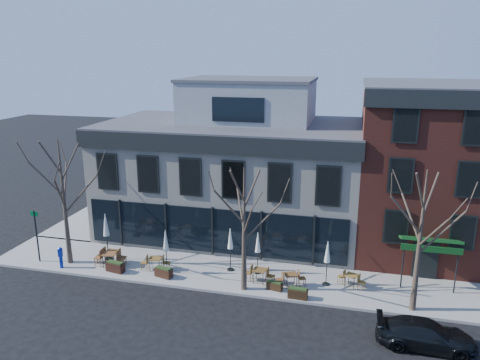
% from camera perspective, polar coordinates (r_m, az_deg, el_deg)
% --- Properties ---
extents(ground, '(120.00, 120.00, 0.00)m').
position_cam_1_polar(ground, '(31.20, -3.28, -9.39)').
color(ground, black).
rests_on(ground, ground).
extents(sidewalk_front, '(33.50, 4.70, 0.15)m').
position_cam_1_polar(sidewalk_front, '(28.56, 1.80, -11.68)').
color(sidewalk_front, gray).
rests_on(sidewalk_front, ground).
extents(sidewalk_side, '(4.50, 12.00, 0.15)m').
position_cam_1_polar(sidewalk_side, '(40.62, -16.11, -3.89)').
color(sidewalk_side, gray).
rests_on(sidewalk_side, ground).
extents(corner_building, '(18.39, 10.39, 11.10)m').
position_cam_1_polar(corner_building, '(34.22, -0.79, 1.28)').
color(corner_building, silver).
rests_on(corner_building, ground).
extents(red_brick_building, '(8.20, 11.78, 11.18)m').
position_cam_1_polar(red_brick_building, '(33.18, 21.31, 1.38)').
color(red_brick_building, maroon).
rests_on(red_brick_building, ground).
extents(tree_corner, '(3.93, 3.98, 7.92)m').
position_cam_1_polar(tree_corner, '(30.56, -20.65, -2.40)').
color(tree_corner, '#382B21').
rests_on(tree_corner, sidewalk_front).
extents(tree_mid, '(3.50, 3.55, 7.04)m').
position_cam_1_polar(tree_mid, '(25.52, 0.52, -5.92)').
color(tree_mid, '#382B21').
rests_on(tree_mid, sidewalk_front).
extents(tree_right, '(3.72, 3.77, 7.48)m').
position_cam_1_polar(tree_right, '(25.09, 21.10, -6.83)').
color(tree_right, '#382B21').
rests_on(tree_right, sidewalk_front).
extents(sign_pole, '(0.50, 0.10, 3.40)m').
position_cam_1_polar(sign_pole, '(32.17, -23.56, -5.93)').
color(sign_pole, black).
rests_on(sign_pole, sidewalk_front).
extents(parked_sedan, '(4.41, 1.80, 1.28)m').
position_cam_1_polar(parked_sedan, '(23.94, 21.72, -17.10)').
color(parked_sedan, black).
rests_on(parked_sedan, ground).
extents(call_box, '(0.28, 0.28, 1.39)m').
position_cam_1_polar(call_box, '(31.16, -21.03, -8.71)').
color(call_box, '#0B2096').
rests_on(call_box, sidewalk_front).
extents(cafe_set_0, '(2.02, 0.88, 1.05)m').
position_cam_1_polar(cafe_set_0, '(30.52, -15.60, -9.14)').
color(cafe_set_0, brown).
rests_on(cafe_set_0, sidewalk_front).
extents(cafe_set_1, '(1.94, 0.78, 1.02)m').
position_cam_1_polar(cafe_set_1, '(30.83, -15.37, -8.90)').
color(cafe_set_1, brown).
rests_on(cafe_set_1, sidewalk_front).
extents(cafe_set_2, '(1.87, 0.87, 0.96)m').
position_cam_1_polar(cafe_set_2, '(29.43, -10.27, -9.84)').
color(cafe_set_2, brown).
rests_on(cafe_set_2, sidewalk_front).
extents(cafe_set_3, '(1.86, 0.80, 0.96)m').
position_cam_1_polar(cafe_set_3, '(27.59, 2.41, -11.38)').
color(cafe_set_3, brown).
rests_on(cafe_set_3, sidewalk_front).
extents(cafe_set_4, '(1.78, 1.05, 0.92)m').
position_cam_1_polar(cafe_set_4, '(27.27, 6.21, -11.86)').
color(cafe_set_4, brown).
rests_on(cafe_set_4, sidewalk_front).
extents(cafe_set_5, '(1.67, 0.98, 0.86)m').
position_cam_1_polar(cafe_set_5, '(27.87, 13.42, -11.66)').
color(cafe_set_5, brown).
rests_on(cafe_set_5, sidewalk_front).
extents(umbrella_0, '(0.49, 0.49, 3.08)m').
position_cam_1_polar(umbrella_0, '(30.92, -16.03, -5.57)').
color(umbrella_0, black).
rests_on(umbrella_0, sidewalk_front).
extents(umbrella_1, '(0.44, 0.44, 2.75)m').
position_cam_1_polar(umbrella_1, '(28.34, -9.04, -7.61)').
color(umbrella_1, black).
rests_on(umbrella_1, sidewalk_front).
extents(umbrella_2, '(0.43, 0.43, 2.72)m').
position_cam_1_polar(umbrella_2, '(28.36, -1.19, -7.43)').
color(umbrella_2, black).
rests_on(umbrella_2, sidewalk_front).
extents(umbrella_3, '(0.42, 0.42, 2.61)m').
position_cam_1_polar(umbrella_3, '(28.05, 2.19, -7.88)').
color(umbrella_3, black).
rests_on(umbrella_3, sidewalk_front).
extents(umbrella_4, '(0.43, 0.43, 2.68)m').
position_cam_1_polar(umbrella_4, '(27.12, 10.61, -8.88)').
color(umbrella_4, black).
rests_on(umbrella_4, sidewalk_front).
extents(planter_0, '(1.21, 0.67, 0.64)m').
position_cam_1_polar(planter_0, '(29.82, -14.97, -10.17)').
color(planter_0, black).
rests_on(planter_0, sidewalk_front).
extents(planter_1, '(1.14, 0.68, 0.60)m').
position_cam_1_polar(planter_1, '(28.57, -9.30, -11.04)').
color(planter_1, black).
rests_on(planter_1, sidewalk_front).
extents(planter_2, '(0.94, 0.53, 0.49)m').
position_cam_1_polar(planter_2, '(26.93, 4.22, -12.72)').
color(planter_2, black).
rests_on(planter_2, sidewalk_front).
extents(planter_3, '(1.08, 0.46, 0.59)m').
position_cam_1_polar(planter_3, '(26.20, 7.06, -13.53)').
color(planter_3, '#321F10').
rests_on(planter_3, sidewalk_front).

